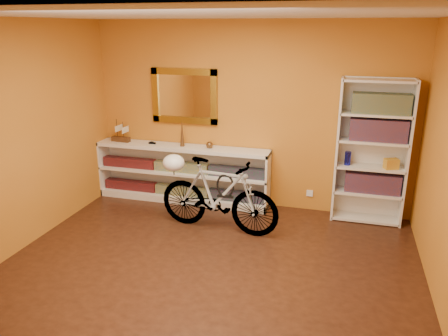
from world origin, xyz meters
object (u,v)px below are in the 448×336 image
(bookcase, at_px, (372,153))
(bicycle, at_px, (218,195))
(console_unit, at_px, (182,174))
(helmet, at_px, (174,163))

(bookcase, xyz_separation_m, bicycle, (-1.82, -0.83, -0.47))
(console_unit, relative_size, bicycle, 1.61)
(console_unit, distance_m, helmet, 0.87)
(console_unit, xyz_separation_m, bookcase, (2.62, 0.03, 0.52))
(bicycle, distance_m, helmet, 0.72)
(bookcase, bearing_deg, helmet, -162.45)
(bicycle, bearing_deg, console_unit, 50.40)
(bicycle, bearing_deg, helmet, 90.00)
(console_unit, height_order, helmet, helmet)
(console_unit, height_order, bookcase, bookcase)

